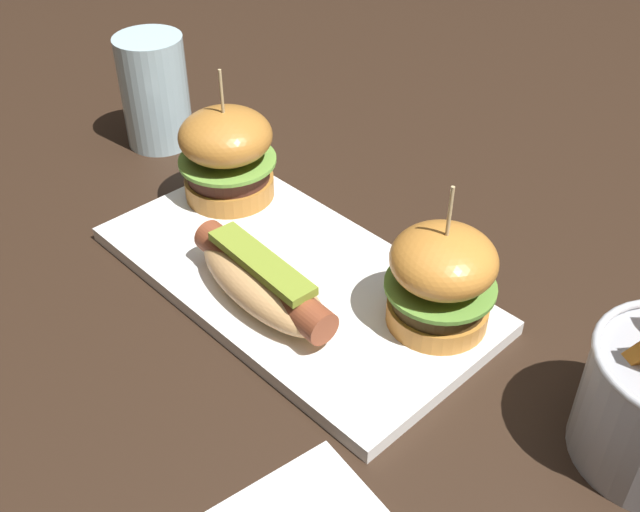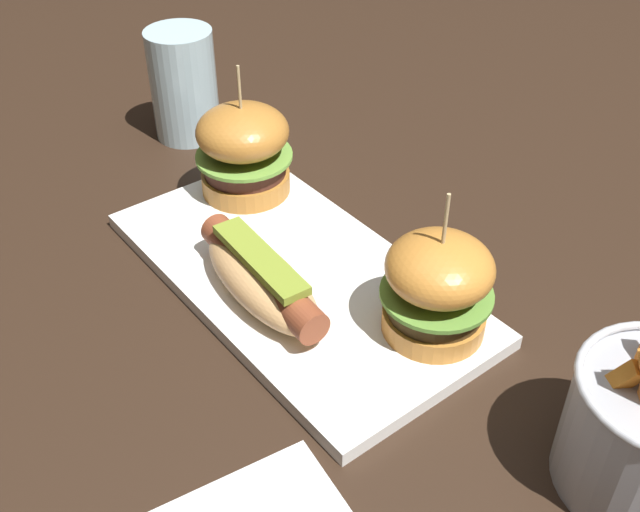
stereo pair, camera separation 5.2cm
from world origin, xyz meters
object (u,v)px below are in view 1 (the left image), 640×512
object	(u,v)px
hot_dog	(262,282)
water_glass	(155,91)
platter_main	(292,278)
slider_left	(227,154)
slider_right	(441,278)

from	to	relation	value
hot_dog	water_glass	xyz separation A→B (m)	(-0.32, 0.11, 0.03)
platter_main	water_glass	distance (m)	0.32
slider_left	water_glass	world-z (taller)	slider_left
slider_left	slider_right	distance (m)	0.28
platter_main	water_glass	xyz separation A→B (m)	(-0.31, 0.07, 0.06)
hot_dog	slider_right	world-z (taller)	slider_right
water_glass	slider_left	bearing A→B (deg)	-8.88
slider_left	slider_right	world-z (taller)	slider_left
water_glass	hot_dog	bearing A→B (deg)	-19.22
slider_right	water_glass	xyz separation A→B (m)	(-0.44, 0.02, 0.01)
hot_dog	slider_left	distance (m)	0.18
platter_main	slider_left	distance (m)	0.16
platter_main	slider_left	xyz separation A→B (m)	(-0.14, 0.04, 0.06)
slider_left	platter_main	bearing A→B (deg)	-15.90
platter_main	hot_dog	bearing A→B (deg)	-73.93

